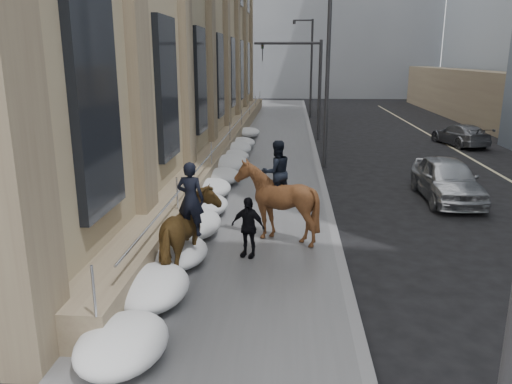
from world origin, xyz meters
TOP-DOWN VIEW (x-y plane):
  - ground at (0.00, 0.00)m, footprint 140.00×140.00m
  - sidewalk at (0.00, 10.00)m, footprint 5.00×80.00m
  - curb at (2.62, 10.00)m, footprint 0.24×80.00m
  - bg_building_far at (-6.00, 72.00)m, footprint 24.00×12.00m
  - streetlight_mid at (2.74, 14.00)m, footprint 1.71×0.24m
  - streetlight_far at (2.74, 34.00)m, footprint 1.71×0.24m
  - traffic_signal at (2.07, 22.00)m, footprint 4.10×0.22m
  - snow_bank at (-1.42, 8.11)m, footprint 1.70×18.10m
  - mounted_horse_left at (-0.97, 1.51)m, footprint 1.29×2.36m
  - mounted_horse_right at (0.95, 3.88)m, footprint 2.43×2.54m
  - pedestrian at (0.29, 2.62)m, footprint 0.98×0.67m
  - car_silver at (6.93, 8.68)m, footprint 1.84×4.54m
  - car_grey at (11.16, 20.56)m, footprint 2.70×4.62m

SIDE VIEW (x-z plane):
  - ground at x=0.00m, z-range 0.00..0.00m
  - sidewalk at x=0.00m, z-range 0.00..0.12m
  - curb at x=2.62m, z-range 0.00..0.12m
  - snow_bank at x=-1.42m, z-range 0.09..0.85m
  - car_grey at x=11.16m, z-range 0.00..1.26m
  - car_silver at x=6.93m, z-range 0.00..1.55m
  - pedestrian at x=0.29m, z-range 0.12..1.67m
  - mounted_horse_left at x=-0.97m, z-range -0.16..2.46m
  - mounted_horse_right at x=0.95m, z-range -0.07..2.67m
  - traffic_signal at x=2.07m, z-range 1.00..7.00m
  - streetlight_mid at x=2.74m, z-range 0.58..8.58m
  - streetlight_far at x=2.74m, z-range 0.58..8.58m
  - bg_building_far at x=-6.00m, z-range 0.00..20.00m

